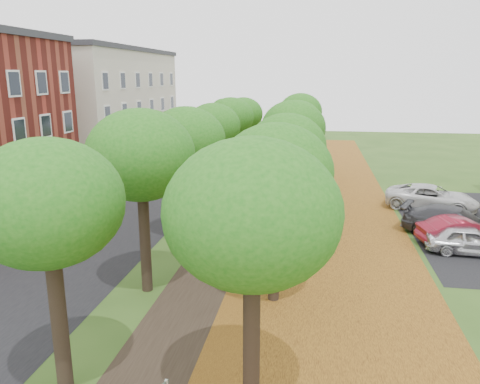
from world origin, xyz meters
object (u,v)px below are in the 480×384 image
at_px(car_silver, 469,240).
at_px(car_red, 463,232).
at_px(car_white, 432,197).
at_px(car_grey, 455,222).

bearing_deg(car_silver, car_red, 3.91).
bearing_deg(car_red, car_white, -12.20).
height_order(car_grey, car_white, car_grey).
distance_m(car_silver, car_red, 1.08).
xyz_separation_m(car_grey, car_white, (0.00, 4.96, -0.00)).
distance_m(car_grey, car_white, 4.96).
bearing_deg(car_grey, car_silver, -157.29).
relative_size(car_red, car_grey, 0.81).
bearing_deg(car_grey, car_red, -156.72).
xyz_separation_m(car_silver, car_grey, (0.00, 2.41, 0.09)).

